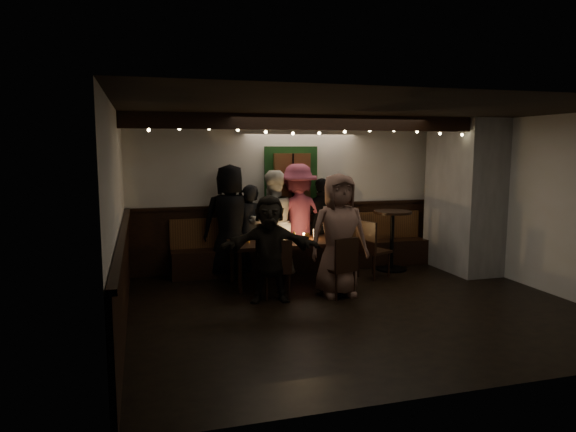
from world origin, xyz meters
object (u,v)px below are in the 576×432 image
object	(u,v)px
dining_table	(291,244)
person_f	(270,249)
chair_end	(370,246)
person_b	(249,231)
chair_near_right	(342,264)
person_c	(272,223)
person_d	(298,218)
chair_near_left	(278,265)
person_a	(231,221)
person_e	(323,224)
high_top	(392,233)
person_g	(339,235)

from	to	relation	value
dining_table	person_f	xyz separation A→B (m)	(-0.55, -0.80, 0.12)
chair_end	dining_table	bearing A→B (deg)	178.85
person_b	chair_near_right	bearing A→B (deg)	120.13
person_c	person_d	world-z (taller)	person_d
chair_end	person_f	distance (m)	2.04
person_c	chair_end	bearing A→B (deg)	138.65
dining_table	chair_near_left	xyz separation A→B (m)	(-0.42, -0.75, -0.14)
chair_near_right	person_f	bearing A→B (deg)	172.42
person_a	person_f	xyz separation A→B (m)	(0.28, -1.51, -0.19)
chair_end	person_d	distance (m)	1.33
person_b	person_c	distance (m)	0.41
person_e	person_d	bearing A→B (deg)	-8.72
person_a	person_d	distance (m)	1.18
person_d	person_f	world-z (taller)	person_d
high_top	person_f	distance (m)	2.77
person_b	person_g	bearing A→B (deg)	122.36
high_top	person_e	bearing A→B (deg)	164.12
chair_end	person_c	world-z (taller)	person_c
person_a	dining_table	bearing A→B (deg)	149.99
chair_near_right	person_b	bearing A→B (deg)	122.01
chair_near_left	person_b	size ratio (longest dim) A/B	0.56
high_top	person_f	bearing A→B (deg)	-154.34
person_f	person_g	distance (m)	1.03
high_top	person_g	world-z (taller)	person_g
person_c	person_e	size ratio (longest dim) A/B	1.09
chair_near_left	person_g	world-z (taller)	person_g
person_a	person_e	world-z (taller)	person_a
person_d	person_e	bearing A→B (deg)	169.71
dining_table	person_d	distance (m)	0.91
chair_near_left	chair_end	world-z (taller)	chair_end
high_top	person_a	world-z (taller)	person_a
chair_end	person_e	bearing A→B (deg)	125.97
dining_table	chair_near_right	world-z (taller)	chair_near_right
dining_table	person_a	size ratio (longest dim) A/B	1.03
chair_near_right	person_d	xyz separation A→B (m)	(-0.13, 1.71, 0.44)
person_b	person_e	world-z (taller)	person_e
chair_near_left	high_top	size ratio (longest dim) A/B	0.83
person_f	person_g	xyz separation A→B (m)	(1.02, 0.00, 0.14)
chair_near_right	high_top	xyz separation A→B (m)	(1.47, 1.34, 0.17)
chair_near_left	person_c	xyz separation A→B (m)	(0.28, 1.44, 0.39)
person_g	chair_near_left	bearing A→B (deg)	178.41
dining_table	high_top	xyz separation A→B (m)	(1.95, 0.40, 0.03)
dining_table	person_f	distance (m)	0.97
person_e	chair_end	bearing A→B (deg)	123.35
chair_near_right	person_f	distance (m)	1.07
chair_near_right	person_e	xyz separation A→B (m)	(0.30, 1.67, 0.31)
dining_table	chair_near_left	size ratio (longest dim) A/B	2.22
person_b	high_top	bearing A→B (deg)	171.79
person_a	high_top	bearing A→B (deg)	-175.82
person_f	person_d	bearing A→B (deg)	71.85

